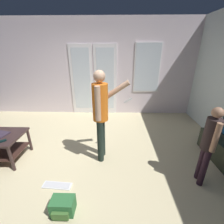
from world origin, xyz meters
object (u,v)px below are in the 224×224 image
object	(u,v)px
person_adult	(101,110)
backpack	(63,206)
loose_keyboard	(57,185)
person_child	(211,141)
tv_remote_black	(0,142)

from	to	relation	value
person_adult	backpack	distance (m)	1.45
person_adult	loose_keyboard	bearing A→B (deg)	-132.72
backpack	loose_keyboard	bearing A→B (deg)	120.40
person_child	tv_remote_black	distance (m)	3.23
person_child	loose_keyboard	xyz separation A→B (m)	(-2.20, -0.16, -0.74)
person_adult	tv_remote_black	bearing A→B (deg)	-169.73
person_adult	backpack	bearing A→B (deg)	-110.73
person_adult	tv_remote_black	distance (m)	1.74
person_adult	tv_remote_black	xyz separation A→B (m)	(-1.65, -0.30, -0.46)
backpack	tv_remote_black	distance (m)	1.52
person_adult	tv_remote_black	size ratio (longest dim) A/B	9.60
person_adult	loose_keyboard	xyz separation A→B (m)	(-0.63, -0.69, -0.97)
loose_keyboard	person_adult	bearing A→B (deg)	47.28
person_child	tv_remote_black	world-z (taller)	person_child
person_child	tv_remote_black	size ratio (longest dim) A/B	7.29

